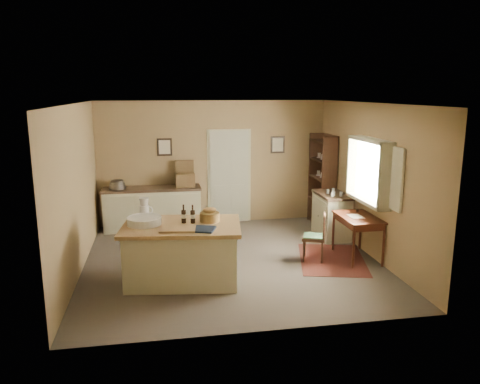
% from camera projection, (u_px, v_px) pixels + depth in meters
% --- Properties ---
extents(ground, '(5.00, 5.00, 0.00)m').
position_uv_depth(ground, '(231.00, 260.00, 8.17)').
color(ground, '#60554A').
rests_on(ground, ground).
extents(wall_back, '(5.00, 0.10, 2.70)m').
position_uv_depth(wall_back, '(213.00, 163.00, 10.29)').
color(wall_back, olive).
rests_on(wall_back, ground).
extents(wall_front, '(5.00, 0.10, 2.70)m').
position_uv_depth(wall_front, '(264.00, 226.00, 5.48)').
color(wall_front, olive).
rests_on(wall_front, ground).
extents(wall_left, '(0.10, 5.00, 2.70)m').
position_uv_depth(wall_left, '(76.00, 190.00, 7.46)').
color(wall_left, olive).
rests_on(wall_left, ground).
extents(wall_right, '(0.10, 5.00, 2.70)m').
position_uv_depth(wall_right, '(370.00, 180.00, 8.31)').
color(wall_right, olive).
rests_on(wall_right, ground).
extents(ceiling, '(5.00, 5.00, 0.00)m').
position_uv_depth(ceiling, '(231.00, 103.00, 7.60)').
color(ceiling, silver).
rests_on(ceiling, wall_back).
extents(door, '(0.97, 0.06, 2.11)m').
position_uv_depth(door, '(229.00, 176.00, 10.38)').
color(door, beige).
rests_on(door, ground).
extents(framed_prints, '(2.82, 0.02, 0.38)m').
position_uv_depth(framed_prints, '(222.00, 146.00, 10.22)').
color(framed_prints, black).
rests_on(framed_prints, ground).
extents(window, '(0.25, 1.99, 1.12)m').
position_uv_depth(window, '(371.00, 171.00, 8.06)').
color(window, beige).
rests_on(window, ground).
extents(work_island, '(1.92, 1.39, 1.20)m').
position_uv_depth(work_island, '(182.00, 251.00, 7.21)').
color(work_island, beige).
rests_on(work_island, ground).
extents(sideboard, '(2.06, 0.58, 1.18)m').
position_uv_depth(sideboard, '(153.00, 207.00, 9.96)').
color(sideboard, beige).
rests_on(sideboard, ground).
extents(rug, '(1.46, 1.82, 0.01)m').
position_uv_depth(rug, '(332.00, 259.00, 8.21)').
color(rug, '#531D17').
rests_on(rug, ground).
extents(writing_desk, '(0.61, 1.00, 0.82)m').
position_uv_depth(writing_desk, '(358.00, 221.00, 8.14)').
color(writing_desk, '#36160C').
rests_on(writing_desk, ground).
extents(desk_chair, '(0.49, 0.49, 0.82)m').
position_uv_depth(desk_chair, '(314.00, 238.00, 8.11)').
color(desk_chair, '#311C13').
rests_on(desk_chair, ground).
extents(right_cabinet, '(0.54, 0.97, 0.99)m').
position_uv_depth(right_cabinet, '(331.00, 215.00, 9.40)').
color(right_cabinet, beige).
rests_on(right_cabinet, ground).
extents(shelving_unit, '(0.34, 0.89, 1.99)m').
position_uv_depth(shelving_unit, '(324.00, 180.00, 10.18)').
color(shelving_unit, '#311C13').
rests_on(shelving_unit, ground).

